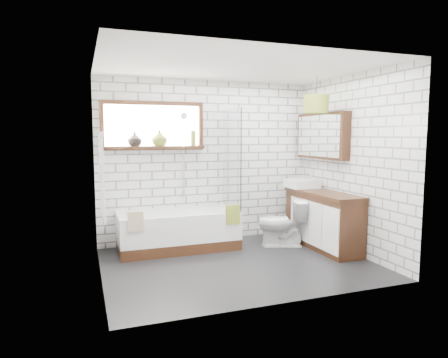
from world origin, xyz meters
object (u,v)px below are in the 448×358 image
object	(u,v)px
basin	(302,183)
bathtub	(178,230)
vanity	(323,220)
pendant	(316,104)
toilet	(282,223)

from	to	relation	value
basin	bathtub	bearing A→B (deg)	176.22
vanity	basin	distance (m)	0.70
pendant	toilet	bearing A→B (deg)	145.02
toilet	bathtub	bearing A→B (deg)	-83.86
basin	pendant	distance (m)	1.30
bathtub	basin	xyz separation A→B (m)	(1.98, -0.13, 0.62)
basin	pendant	bearing A→B (deg)	-101.25
bathtub	vanity	xyz separation A→B (m)	(2.04, -0.63, 0.14)
bathtub	basin	world-z (taller)	basin
bathtub	pendant	world-z (taller)	pendant
basin	pendant	xyz separation A→B (m)	(-0.10, -0.50, 1.20)
basin	toilet	distance (m)	0.76
vanity	toilet	world-z (taller)	vanity
basin	vanity	bearing A→B (deg)	-83.16
vanity	basin	size ratio (longest dim) A/B	3.19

